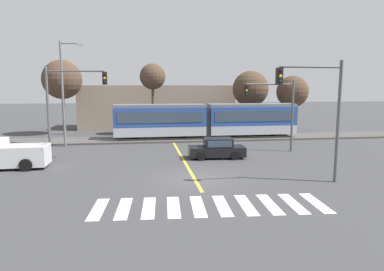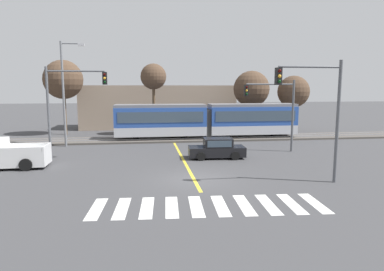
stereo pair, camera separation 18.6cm
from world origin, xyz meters
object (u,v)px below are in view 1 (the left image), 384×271
light_rail_tram (206,119)px  bare_tree_far_east (292,92)px  traffic_light_mid_left (67,98)px  street_lamp_west (65,88)px  bare_tree_far_west (62,80)px  traffic_light_near_right (319,103)px  traffic_light_mid_right (276,104)px  bare_tree_west (153,77)px  sedan_crossing (217,149)px  pickup_truck (2,156)px  bare_tree_east (250,89)px

light_rail_tram → bare_tree_far_east: bearing=22.4°
traffic_light_mid_left → street_lamp_west: bearing=103.4°
bare_tree_far_east → bare_tree_far_west: bearing=177.8°
traffic_light_near_right → bare_tree_far_east: traffic_light_near_right is taller
traffic_light_mid_right → bare_tree_west: 15.27m
sedan_crossing → traffic_light_near_right: bearing=-61.7°
traffic_light_mid_right → traffic_light_mid_left: traffic_light_mid_left is taller
pickup_truck → bare_tree_east: 27.65m
light_rail_tram → bare_tree_west: 7.93m
light_rail_tram → sedan_crossing: light_rail_tram is taller
sedan_crossing → bare_tree_far_east: 19.09m
sedan_crossing → traffic_light_mid_right: traffic_light_mid_right is taller
pickup_truck → bare_tree_far_east: (26.89, 15.35, 3.92)m
traffic_light_mid_left → sedan_crossing: bearing=-3.5°
sedan_crossing → bare_tree_east: bare_tree_east is taller
traffic_light_near_right → bare_tree_far_west: bearing=128.9°
pickup_truck → traffic_light_mid_left: (3.86, 1.95, 3.67)m
bare_tree_west → bare_tree_east: bare_tree_west is taller
traffic_light_mid_right → bare_tree_far_west: size_ratio=0.71×
bare_tree_west → bare_tree_far_west: bearing=170.6°
sedan_crossing → bare_tree_far_west: size_ratio=0.52×
bare_tree_west → bare_tree_far_east: (16.56, 0.60, -1.61)m
traffic_light_mid_left → bare_tree_far_west: 14.92m
bare_tree_far_east → bare_tree_east: bearing=170.1°
sedan_crossing → pickup_truck: size_ratio=0.79×
traffic_light_mid_right → light_rail_tram: bearing=119.5°
pickup_truck → bare_tree_far_west: (0.43, 16.38, 5.28)m
traffic_light_mid_right → bare_tree_far_east: bearing=60.3°
pickup_truck → traffic_light_mid_left: traffic_light_mid_left is taller
bare_tree_far_west → bare_tree_west: bearing=-9.4°
traffic_light_mid_right → bare_tree_far_west: (-19.47, 13.30, 2.15)m
light_rail_tram → bare_tree_east: 8.97m
traffic_light_near_right → bare_tree_east: bearing=81.4°
traffic_light_near_right → street_lamp_west: bearing=138.6°
traffic_light_near_right → traffic_light_mid_left: size_ratio=1.00×
bare_tree_west → bare_tree_far_east: 16.65m
pickup_truck → sedan_crossing: bearing=5.0°
light_rail_tram → traffic_light_near_right: traffic_light_near_right is taller
pickup_truck → bare_tree_west: size_ratio=0.69×
bare_tree_far_east → bare_tree_west: bearing=-177.9°
traffic_light_mid_left → traffic_light_near_right: bearing=-28.7°
light_rail_tram → street_lamp_west: size_ratio=1.99×
light_rail_tram → traffic_light_mid_left: traffic_light_mid_left is taller
bare_tree_far_west → bare_tree_east: 21.59m
sedan_crossing → bare_tree_far_west: bearing=133.2°
traffic_light_mid_right → bare_tree_east: bearing=80.9°
traffic_light_near_right → traffic_light_mid_left: bearing=151.3°
traffic_light_mid_right → bare_tree_east: 13.33m
pickup_truck → bare_tree_west: bearing=55.0°
traffic_light_mid_left → bare_tree_far_east: traffic_light_mid_left is taller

